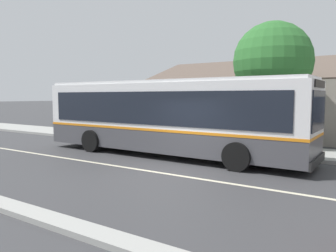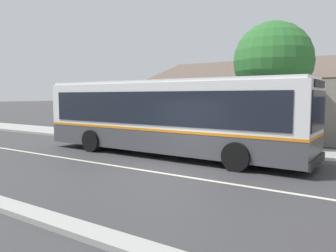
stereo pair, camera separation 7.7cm
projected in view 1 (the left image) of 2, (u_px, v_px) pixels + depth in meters
ground_plane at (165, 174)px, 10.75m from camera, size 300.00×300.00×0.00m
sidewalk_far at (234, 147)px, 15.75m from camera, size 60.00×3.00×0.15m
curb_near at (38, 216)px, 6.78m from camera, size 60.00×0.50×0.12m
lane_divider_stripe at (165, 173)px, 10.75m from camera, size 60.00×0.16×0.01m
community_building at (328, 107)px, 21.13m from camera, size 22.70×10.83×6.17m
transit_bus at (167, 115)px, 14.02m from camera, size 12.12×2.89×3.19m
bench_by_building at (109, 130)px, 19.12m from camera, size 1.74×0.51×0.94m
bench_down_street at (168, 133)px, 17.65m from camera, size 1.84×0.51×0.94m
street_tree_primary at (270, 64)px, 15.54m from camera, size 3.71×3.70×6.02m
bike_rack at (74, 124)px, 21.78m from camera, size 1.16×0.06×0.78m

